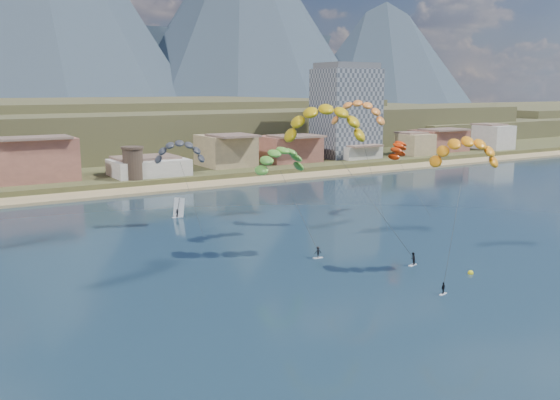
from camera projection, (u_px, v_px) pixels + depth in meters
name	position (u px, v px, depth m)	size (l,w,h in m)	color
ground	(449.00, 351.00, 59.03)	(2400.00, 2400.00, 0.00)	black
beach	(124.00, 192.00, 148.03)	(2200.00, 12.00, 0.90)	tan
foothills	(87.00, 126.00, 264.10)	(940.00, 210.00, 18.00)	brown
apartment_tower	(346.00, 111.00, 206.72)	(20.00, 16.00, 32.00)	gray
watchtower	(133.00, 163.00, 156.19)	(5.82, 5.82, 8.60)	#47382D
kitesurfer_yellow	(326.00, 118.00, 88.79)	(15.67, 16.78, 25.54)	silver
kitesurfer_orange	(465.00, 147.00, 82.23)	(15.50, 11.16, 21.06)	silver
kitesurfer_green	(281.00, 157.00, 100.55)	(10.37, 16.40, 18.83)	silver
distant_kite_dark	(180.00, 148.00, 109.28)	(10.15, 7.40, 17.91)	#262626
distant_kite_orange	(358.00, 109.00, 109.63)	(9.94, 10.08, 24.74)	#262626
distant_kite_red	(397.00, 147.00, 122.03)	(8.26, 7.63, 16.60)	#262626
windsurfer	(178.00, 211.00, 119.97)	(2.18, 2.37, 3.89)	silver
buoy	(471.00, 273.00, 83.45)	(0.78, 0.78, 0.78)	yellow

